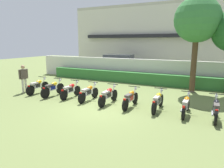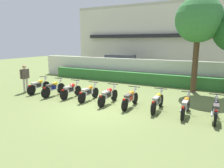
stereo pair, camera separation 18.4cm
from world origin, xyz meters
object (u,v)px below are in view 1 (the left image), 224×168
motorcycle_in_row_8 (216,109)px  inspector_person (24,76)px  tree_near_inspector (197,20)px  motorcycle_in_row_7 (186,105)px  parked_car (120,64)px  motorcycle_in_row_3 (88,92)px  motorcycle_in_row_5 (130,98)px  motorcycle_in_row_4 (108,95)px  motorcycle_in_row_6 (158,101)px  motorcycle_in_row_0 (38,86)px  motorcycle_in_row_1 (53,88)px  motorcycle_in_row_2 (70,90)px

motorcycle_in_row_8 → inspector_person: (-10.74, -0.09, 0.56)m
tree_near_inspector → motorcycle_in_row_7: (0.19, -4.70, -3.92)m
parked_car → motorcycle_in_row_3: bearing=-81.9°
motorcycle_in_row_5 → motorcycle_in_row_4: bearing=90.6°
parked_car → inspector_person: parked_car is taller
motorcycle_in_row_6 → parked_car: bearing=32.9°
motorcycle_in_row_0 → motorcycle_in_row_4: (4.91, -0.08, -0.00)m
tree_near_inspector → motorcycle_in_row_0: bearing=-150.9°
motorcycle_in_row_3 → inspector_person: 4.66m
parked_car → motorcycle_in_row_1: size_ratio=2.46×
motorcycle_in_row_1 → motorcycle_in_row_3: size_ratio=1.04×
motorcycle_in_row_4 → inspector_person: 5.90m
motorcycle_in_row_8 → tree_near_inspector: bearing=14.6°
motorcycle_in_row_3 → motorcycle_in_row_7: size_ratio=0.96×
parked_car → motorcycle_in_row_2: bearing=-89.1°
motorcycle_in_row_5 → motorcycle_in_row_0: bearing=89.9°
motorcycle_in_row_8 → motorcycle_in_row_2: bearing=87.8°
parked_car → motorcycle_in_row_3: (2.36, -9.45, -0.50)m
motorcycle_in_row_1 → motorcycle_in_row_6: (6.11, 0.13, -0.01)m
motorcycle_in_row_3 → inspector_person: (-4.63, -0.18, 0.58)m
motorcycle_in_row_1 → motorcycle_in_row_4: 3.62m
motorcycle_in_row_1 → motorcycle_in_row_3: 2.37m
tree_near_inspector → motorcycle_in_row_2: tree_near_inspector is taller
motorcycle_in_row_7 → motorcycle_in_row_0: bearing=90.9°
motorcycle_in_row_6 → inspector_person: size_ratio=1.10×
motorcycle_in_row_1 → motorcycle_in_row_5: motorcycle_in_row_1 is taller
motorcycle_in_row_6 → inspector_person: (-8.36, -0.19, 0.57)m
motorcycle_in_row_0 → motorcycle_in_row_4: size_ratio=0.97×
motorcycle_in_row_1 → motorcycle_in_row_3: bearing=-87.3°
parked_car → motorcycle_in_row_8: parked_car is taller
motorcycle_in_row_5 → motorcycle_in_row_7: motorcycle_in_row_5 is taller
motorcycle_in_row_1 → motorcycle_in_row_2: 1.16m
tree_near_inspector → motorcycle_in_row_1: size_ratio=3.04×
motorcycle_in_row_5 → inspector_person: (-7.07, -0.07, 0.57)m
motorcycle_in_row_6 → motorcycle_in_row_5: bearing=95.1°
motorcycle_in_row_2 → motorcycle_in_row_3: (1.22, -0.04, 0.00)m
parked_car → tree_near_inspector: 9.25m
motorcycle_in_row_2 → motorcycle_in_row_5: 3.67m
motorcycle_in_row_0 → motorcycle_in_row_4: motorcycle_in_row_0 is taller
parked_car → motorcycle_in_row_1: bearing=-96.0°
tree_near_inspector → inspector_person: (-9.40, -4.85, -3.34)m
motorcycle_in_row_3 → motorcycle_in_row_7: motorcycle_in_row_3 is taller
motorcycle_in_row_0 → motorcycle_in_row_5: motorcycle_in_row_0 is taller
parked_car → tree_near_inspector: (7.14, -4.78, 3.42)m
motorcycle_in_row_0 → motorcycle_in_row_6: (7.40, 0.03, -0.00)m
motorcycle_in_row_2 → motorcycle_in_row_3: size_ratio=0.97×
motorcycle_in_row_1 → motorcycle_in_row_7: (7.34, 0.09, -0.02)m
motorcycle_in_row_0 → motorcycle_in_row_6: 7.40m
parked_car → motorcycle_in_row_6: parked_car is taller
parked_car → motorcycle_in_row_4: bearing=-75.3°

